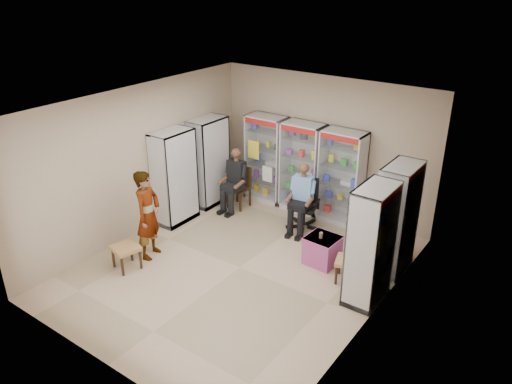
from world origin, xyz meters
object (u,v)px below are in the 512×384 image
Objects in this scene: cabinet_back_right at (342,177)px; cabinet_right_near at (371,245)px; standing_man at (148,215)px; wooden_chair at (239,188)px; cabinet_left_far at (209,162)px; pink_trunk at (322,250)px; office_chair at (304,204)px; woven_stool_a at (348,270)px; cabinet_back_mid at (302,167)px; seated_shopkeeper at (303,199)px; cabinet_left_near at (174,177)px; woven_stool_b at (127,257)px; cabinet_right_far at (397,219)px; cabinet_back_left at (266,159)px.

cabinet_back_right is 2.76m from cabinet_right_near.
cabinet_back_right is 1.17× the size of standing_man.
standing_man is at bearing -91.69° from wooden_chair.
pink_trunk is (3.36, -0.79, -0.73)m from cabinet_left_far.
cabinet_left_far is 3.61× the size of pink_trunk.
standing_man is (0.60, -2.43, -0.14)m from cabinet_left_far.
office_chair is 2.05m from woven_stool_a.
cabinet_left_far is at bearing 176.13° from office_chair.
woven_stool_a is (0.64, -0.25, -0.06)m from pink_trunk.
seated_shopkeeper is (0.51, -0.79, -0.31)m from cabinet_back_mid.
seated_shopkeeper is 3.13m from standing_man.
cabinet_back_right is 2.98m from cabinet_left_far.
cabinet_back_right is 1.45× the size of seated_shopkeeper.
cabinet_left_near reaches higher than pink_trunk.
cabinet_left_near reaches higher than seated_shopkeeper.
office_chair is at bearing 94.45° from cabinet_left_far.
seated_shopkeeper is 1.40m from pink_trunk.
woven_stool_b is at bearing 16.78° from cabinet_left_near.
standing_man is at bearing -123.57° from cabinet_back_right.
seated_shopkeeper is at bearing -57.42° from cabinet_back_mid.
cabinet_back_mid is at bearing -36.41° from standing_man.
cabinet_right_near is 4.75× the size of woven_stool_a.
woven_stool_b is (-3.89, -2.79, -0.78)m from cabinet_right_far.
cabinet_back_left is at bearing 143.09° from seated_shopkeeper.
seated_shopkeeper is (1.71, -0.06, 0.22)m from wooden_chair.
cabinet_left_far is 4.75× the size of woven_stool_a.
cabinet_back_left is at bearing 147.32° from woven_stool_a.
office_chair is (-0.44, -0.74, -0.46)m from cabinet_back_right.
cabinet_left_far and cabinet_left_near have the same top height.
cabinet_left_far is at bearing 87.43° from cabinet_right_far.
woven_stool_a is 0.25× the size of standing_man.
cabinet_back_right is at bearing -49.14° from standing_man.
cabinet_right_near is 1.00× the size of cabinet_left_far.
cabinet_right_far is 4.85m from woven_stool_b.
seated_shopkeeper is at bearing 117.37° from cabinet_left_near.
seated_shopkeeper is 0.80× the size of standing_man.
cabinet_back_mid and cabinet_left_near have the same top height.
cabinet_back_mid is 3.59m from standing_man.
cabinet_left_near is at bearing -132.80° from cabinet_back_mid.
office_chair is 3.67m from woven_stool_b.
wooden_chair is (-2.15, -0.73, -0.53)m from cabinet_back_right.
woven_stool_a is at bearing -44.42° from seated_shopkeeper.
cabinet_back_left is at bearing 71.10° from wooden_chair.
cabinet_back_mid is 1.00× the size of cabinet_left_far.
pink_trunk is 1.24× the size of woven_stool_b.
wooden_chair is 3.55m from woven_stool_a.
pink_trunk is at bearing -72.86° from cabinet_back_right.
cabinet_back_left is at bearing 144.63° from office_chair.
cabinet_right_near is (0.00, -1.10, 0.00)m from cabinet_right_far.
cabinet_right_far is 4.49× the size of woven_stool_b.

